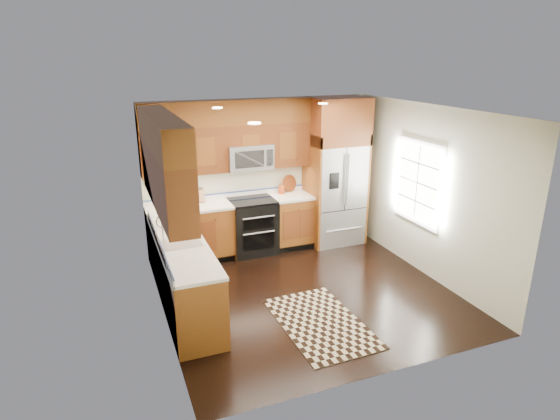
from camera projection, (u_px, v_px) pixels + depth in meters
name	position (u px, v px, depth m)	size (l,w,h in m)	color
ground	(305.00, 291.00, 6.81)	(4.00, 4.00, 0.00)	black
wall_back	(259.00, 174.00, 8.17)	(4.00, 0.02, 2.60)	beige
wall_left	(158.00, 225.00, 5.71)	(0.02, 4.00, 2.60)	beige
wall_right	(427.00, 192.00, 7.09)	(0.02, 4.00, 2.60)	beige
window	(418.00, 182.00, 7.23)	(0.04, 1.10, 1.30)	white
base_cabinets	(207.00, 252.00, 7.04)	(2.85, 3.00, 0.90)	brown
countertop	(213.00, 219.00, 7.04)	(2.86, 3.01, 0.04)	white
upper_cabinets	(204.00, 146.00, 6.73)	(2.85, 3.00, 1.15)	brown
range	(253.00, 226.00, 8.05)	(0.76, 0.67, 0.95)	black
microwave	(249.00, 157.00, 7.79)	(0.76, 0.40, 0.42)	#B2B2B7
refrigerator	(336.00, 172.00, 8.29)	(0.98, 0.75, 2.60)	#B2B2B7
sink_faucet	(178.00, 239.00, 6.10)	(0.54, 0.44, 0.37)	#B2B2B7
rug	(320.00, 323.00, 6.01)	(0.98, 1.64, 0.01)	black
knife_block	(201.00, 196.00, 7.79)	(0.10, 0.13, 0.26)	#A3734F
utensil_crock	(281.00, 188.00, 8.23)	(0.13, 0.13, 0.31)	#B33D16
cutting_board	(290.00, 191.00, 8.41)	(0.31, 0.31, 0.02)	brown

